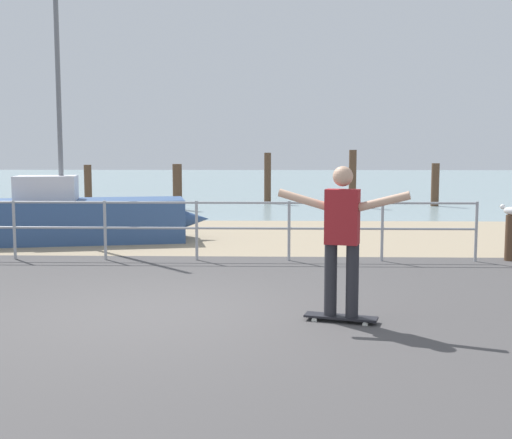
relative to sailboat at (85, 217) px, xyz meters
The scene contains 14 objects.
ground_plane 7.37m from the sailboat, 68.65° to the right, with size 24.00×10.00×0.04m, color #474444.
beach_strip 2.96m from the sailboat, 23.27° to the left, with size 24.00×6.00×0.04m, color tan.
sea_surface 29.28m from the sailboat, 84.75° to the left, with size 72.00×50.00×0.04m, color #849EA3.
railing_fence 2.47m from the sailboat, 65.64° to the right, with size 12.81×0.05×1.05m.
sailboat is the anchor object (origin of this frame).
skateboard 7.81m from the sailboat, 52.98° to the right, with size 0.82×0.42×0.08m.
skateboarder 7.82m from the sailboat, 52.98° to the right, with size 1.41×0.50×1.65m.
bollard_short 8.30m from the sailboat, 14.90° to the right, with size 0.18×0.18×0.81m, color #513826.
seagull 8.30m from the sailboat, 14.82° to the right, with size 0.29×0.45×0.18m.
groyne_post_0 7.75m from the sailboat, 105.93° to the left, with size 0.24×0.24×1.48m, color #513826.
groyne_post_1 7.58m from the sailboat, 84.07° to the left, with size 0.30×0.30×1.50m, color #513826.
groyne_post_2 10.78m from the sailboat, 69.95° to the left, with size 0.25×0.25×1.86m, color #513826.
groyne_post_3 10.91m from the sailboat, 52.72° to the left, with size 0.26×0.26×1.96m, color #513826.
groyne_post_4 13.18m from the sailboat, 43.80° to the left, with size 0.27×0.27×1.50m, color #513826.
Camera 1 is at (1.29, -7.29, 1.88)m, focal length 44.80 mm.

